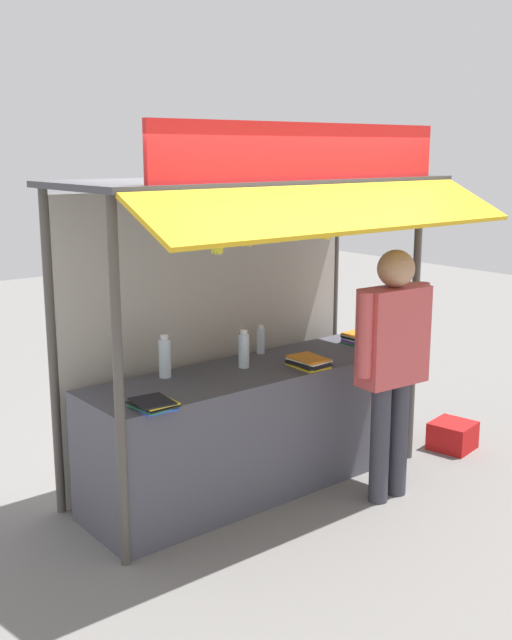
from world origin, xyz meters
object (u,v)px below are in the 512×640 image
Objects in this scene: water_bottle_right at (244,350)px; water_bottle_front_left at (261,340)px; water_bottle_rear_center at (165,357)px; banana_bunch_rightmost at (247,233)px; magazine_stack_mid_right at (308,362)px; plastic_crate at (453,435)px; magazine_stack_far_left at (153,404)px; vendor_person at (393,352)px; magazine_stack_back_left at (361,338)px; banana_bunch_leftmost at (217,242)px; banana_bunch_inner_left at (326,230)px.

water_bottle_right is 1.25× the size of water_bottle_front_left.
water_bottle_rear_center is (-0.90, -0.07, 0.04)m from water_bottle_front_left.
water_bottle_rear_center is 1.18× the size of banana_bunch_rightmost.
water_bottle_front_left is 0.91m from water_bottle_rear_center.
magazine_stack_mid_right reaches higher than plastic_crate.
magazine_stack_mid_right reaches higher than magazine_stack_far_left.
magazine_stack_far_left is at bearing -156.18° from water_bottle_front_left.
magazine_stack_mid_right is at bearing -86.04° from water_bottle_front_left.
water_bottle_rear_center is 1.13m from banana_bunch_rightmost.
plastic_crate is (2.74, -0.18, -0.81)m from magazine_stack_far_left.
banana_bunch_rightmost is 1.38m from vendor_person.
magazine_stack_back_left is 1.88m from banana_bunch_rightmost.
water_bottle_front_left reaches higher than magazine_stack_far_left.
magazine_stack_far_left is 1.70m from vendor_person.
water_bottle_front_left is 0.74× the size of water_bottle_rear_center.
water_bottle_front_left is 1.08m from vendor_person.
magazine_stack_far_left is at bearing 155.43° from banana_bunch_leftmost.
vendor_person is at bearing -72.43° from water_bottle_front_left.
banana_bunch_leftmost is (-0.04, -0.67, 0.85)m from water_bottle_rear_center.
banana_bunch_inner_left is 0.82× the size of plastic_crate.
magazine_stack_far_left is at bearing 169.17° from vendor_person.
water_bottle_right is at bearing 117.85° from banana_bunch_inner_left.
banana_bunch_rightmost is at bearing -161.72° from magazine_stack_mid_right.
water_bottle_right is 0.98× the size of banana_bunch_leftmost.
banana_bunch_inner_left reaches higher than magazine_stack_mid_right.
magazine_stack_back_left is 1.04× the size of banana_bunch_rightmost.
water_bottle_front_left is at bearing 85.22° from banana_bunch_inner_left.
banana_bunch_inner_left reaches higher than water_bottle_rear_center.
plastic_crate is at bearing -0.25° from banana_bunch_leftmost.
banana_bunch_rightmost is 0.90× the size of banana_bunch_leftmost.
water_bottle_right is 1.04× the size of magazine_stack_back_left.
water_bottle_rear_center is at bearing 155.61° from magazine_stack_mid_right.
magazine_stack_back_left is 1.14m from plastic_crate.
magazine_stack_mid_right is 1.09× the size of magazine_stack_far_left.
magazine_stack_back_left is 0.90m from vendor_person.
water_bottle_rear_center is at bearing 173.26° from magazine_stack_back_left.
magazine_stack_far_left is 1.09× the size of banana_bunch_rightmost.
banana_bunch_inner_left is at bearing 148.61° from vendor_person.
vendor_person is at bearing -12.45° from banana_bunch_leftmost.
banana_bunch_rightmost is at bearing -162.87° from magazine_stack_back_left.
water_bottle_right is 1.17m from banana_bunch_leftmost.
magazine_stack_mid_right is 1.01m from banana_bunch_inner_left.
water_bottle_right is 0.47m from magazine_stack_mid_right.
water_bottle_rear_center is 1.09m from banana_bunch_leftmost.
water_bottle_right is 1.09× the size of banana_bunch_rightmost.
magazine_stack_far_left is (-1.31, -0.58, -0.08)m from water_bottle_front_left.
magazine_stack_back_left is (0.78, 0.22, 0.01)m from magazine_stack_mid_right.
banana_bunch_inner_left is at bearing -62.15° from water_bottle_right.
vendor_person is at bearing -15.02° from banana_bunch_rightmost.
magazine_stack_mid_right is 1.14× the size of magazine_stack_back_left.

